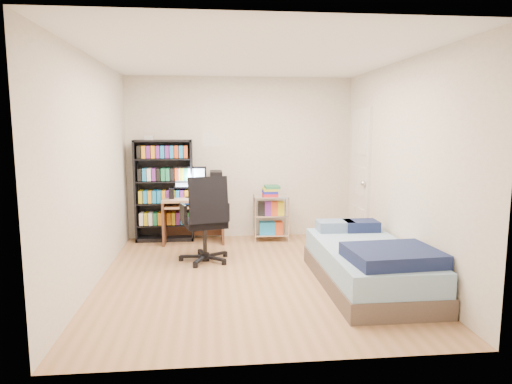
{
  "coord_description": "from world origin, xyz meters",
  "views": [
    {
      "loc": [
        -0.47,
        -5.14,
        1.74
      ],
      "look_at": [
        0.09,
        0.4,
        0.94
      ],
      "focal_mm": 32.0,
      "sensor_mm": 36.0,
      "label": 1
    }
  ],
  "objects": [
    {
      "name": "wire_cart",
      "position": [
        0.45,
        1.7,
        0.55
      ],
      "size": [
        0.54,
        0.4,
        0.85
      ],
      "rotation": [
        0.0,
        0.0,
        -0.04
      ],
      "color": "silver",
      "rests_on": "room"
    },
    {
      "name": "room",
      "position": [
        0.0,
        0.0,
        1.25
      ],
      "size": [
        3.58,
        4.08,
        2.58
      ],
      "color": "#A97A54",
      "rests_on": "ground"
    },
    {
      "name": "bed",
      "position": [
        1.24,
        -0.47,
        0.25
      ],
      "size": [
        1.0,
        1.99,
        0.57
      ],
      "color": "brown",
      "rests_on": "room"
    },
    {
      "name": "door",
      "position": [
        1.72,
        1.35,
        1.0
      ],
      "size": [
        0.12,
        0.8,
        2.0
      ],
      "color": "silver",
      "rests_on": "room"
    },
    {
      "name": "media_shelf",
      "position": [
        -1.17,
        1.84,
        0.79
      ],
      "size": [
        0.87,
        0.29,
        1.61
      ],
      "color": "black",
      "rests_on": "room"
    },
    {
      "name": "computer_desk",
      "position": [
        -0.64,
        1.72,
        0.62
      ],
      "size": [
        0.91,
        0.53,
        1.14
      ],
      "color": "#A07652",
      "rests_on": "room"
    },
    {
      "name": "office_chair",
      "position": [
        -0.54,
        0.63,
        0.36
      ],
      "size": [
        0.81,
        0.81,
        1.13
      ],
      "rotation": [
        0.0,
        0.0,
        0.24
      ],
      "color": "black",
      "rests_on": "room"
    }
  ]
}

